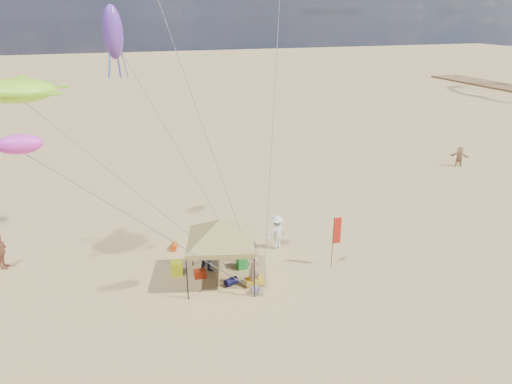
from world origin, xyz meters
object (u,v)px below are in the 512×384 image
at_px(person_near_b, 208,256).
at_px(person_far_a, 1,252).
at_px(cooler_blue, 249,244).
at_px(person_near_c, 277,232).
at_px(chair_green, 242,261).
at_px(canopy_tent, 220,222).
at_px(beach_cart, 255,281).
at_px(chair_yellow, 177,268).
at_px(feather_flag, 336,233).
at_px(cooler_red, 200,274).
at_px(person_near_a, 254,268).
at_px(person_far_c, 459,157).

distance_m(person_near_b, person_far_a, 10.14).
bearing_deg(cooler_blue, person_far_a, 171.68).
relative_size(person_near_c, person_far_a, 1.04).
height_order(cooler_blue, chair_green, chair_green).
relative_size(canopy_tent, beach_cart, 6.32).
distance_m(cooler_blue, chair_yellow, 4.45).
height_order(beach_cart, person_near_b, person_near_b).
distance_m(canopy_tent, beach_cart, 3.25).
height_order(canopy_tent, feather_flag, canopy_tent).
xyz_separation_m(canopy_tent, chair_green, (1.25, 0.81, -2.68)).
bearing_deg(cooler_red, person_near_a, -33.85).
relative_size(canopy_tent, person_far_c, 3.42).
distance_m(cooler_red, cooler_blue, 3.83).
bearing_deg(person_far_c, person_far_a, -125.81).
relative_size(cooler_blue, person_near_b, 0.31).
bearing_deg(feather_flag, person_near_b, 166.19).
bearing_deg(person_near_b, chair_green, -10.77).
bearing_deg(person_near_a, canopy_tent, -62.29).
bearing_deg(person_far_c, person_near_b, -113.68).
relative_size(cooler_blue, person_far_c, 0.32).
relative_size(person_near_a, person_far_a, 1.02).
xyz_separation_m(canopy_tent, beach_cart, (1.34, -0.86, -2.83)).
bearing_deg(chair_yellow, person_near_c, 10.30).
xyz_separation_m(cooler_red, person_near_b, (0.49, 0.33, 0.69)).
distance_m(chair_green, person_near_b, 1.77).
xyz_separation_m(canopy_tent, person_near_a, (1.29, -0.89, -2.10)).
relative_size(feather_flag, chair_green, 3.88).
xyz_separation_m(chair_yellow, person_near_a, (3.21, -2.08, 0.58)).
relative_size(canopy_tent, person_far_a, 3.14).
height_order(canopy_tent, beach_cart, canopy_tent).
distance_m(cooler_blue, person_far_a, 12.30).
height_order(feather_flag, cooler_red, feather_flag).
bearing_deg(beach_cart, person_far_c, 28.15).
bearing_deg(canopy_tent, chair_green, 32.77).
bearing_deg(chair_green, beach_cart, -86.84).
bearing_deg(feather_flag, cooler_blue, 135.44).
relative_size(canopy_tent, cooler_red, 10.54).
bearing_deg(chair_yellow, person_far_c, 20.86).
xyz_separation_m(person_near_a, person_far_c, (21.46, 11.49, -0.09)).
relative_size(cooler_blue, person_near_a, 0.29).
height_order(person_near_c, person_far_c, person_near_c).
height_order(canopy_tent, person_far_a, canopy_tent).
relative_size(chair_yellow, person_far_c, 0.42).
xyz_separation_m(cooler_red, beach_cart, (2.27, -1.45, 0.01)).
xyz_separation_m(cooler_red, person_near_c, (4.51, 1.60, 0.75)).
xyz_separation_m(cooler_blue, person_far_a, (-12.15, 1.78, 0.72)).
relative_size(canopy_tent, person_near_c, 3.03).
distance_m(person_far_a, person_far_c, 33.22).
height_order(person_near_a, person_far_a, person_near_a).
distance_m(person_near_c, person_far_c, 20.92).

